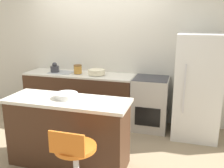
{
  "coord_description": "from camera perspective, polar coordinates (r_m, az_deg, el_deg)",
  "views": [
    {
      "loc": [
        1.54,
        -3.8,
        1.87
      ],
      "look_at": [
        0.54,
        -0.4,
        0.94
      ],
      "focal_mm": 40.0,
      "sensor_mm": 36.0,
      "label": 1
    }
  ],
  "objects": [
    {
      "name": "stool_chair",
      "position": [
        2.69,
        -8.45,
        -17.53
      ],
      "size": [
        0.43,
        0.43,
        0.86
      ],
      "color": "#B7B7BC",
      "rests_on": "ground_plane"
    },
    {
      "name": "refrigerator",
      "position": [
        4.18,
        18.85,
        -0.56
      ],
      "size": [
        0.7,
        0.73,
        1.65
      ],
      "color": "silver",
      "rests_on": "ground_plane"
    },
    {
      "name": "back_counter",
      "position": [
        4.72,
        -7.35,
        -2.94
      ],
      "size": [
        2.03,
        0.58,
        0.9
      ],
      "color": "#422819",
      "rests_on": "ground_plane"
    },
    {
      "name": "wall_back",
      "position": [
        4.72,
        -2.7,
        7.75
      ],
      "size": [
        8.0,
        0.06,
        2.6
      ],
      "color": "beige",
      "rests_on": "ground_plane"
    },
    {
      "name": "oven_range",
      "position": [
        4.37,
        8.73,
        -4.4
      ],
      "size": [
        0.59,
        0.59,
        0.9
      ],
      "color": "#B7B2A8",
      "rests_on": "ground_plane"
    },
    {
      "name": "mixing_bowl",
      "position": [
        4.44,
        -3.56,
        2.73
      ],
      "size": [
        0.29,
        0.29,
        0.09
      ],
      "color": "beige",
      "rests_on": "back_counter"
    },
    {
      "name": "fruit_bowl",
      "position": [
        3.21,
        -10.43,
        -2.6
      ],
      "size": [
        0.29,
        0.29,
        0.07
      ],
      "color": "white",
      "rests_on": "kitchen_island"
    },
    {
      "name": "canister_jar",
      "position": [
        4.56,
        -7.83,
        3.37
      ],
      "size": [
        0.15,
        0.15,
        0.16
      ],
      "color": "#B77F33",
      "rests_on": "back_counter"
    },
    {
      "name": "ground_plane",
      "position": [
        4.5,
        -5.17,
        -9.9
      ],
      "size": [
        14.0,
        14.0,
        0.0
      ],
      "primitive_type": "plane",
      "color": "#998466"
    },
    {
      "name": "kitchen_island",
      "position": [
        3.33,
        -9.92,
        -10.75
      ],
      "size": [
        1.58,
        0.57,
        0.9
      ],
      "color": "#422819",
      "rests_on": "ground_plane"
    },
    {
      "name": "kettle",
      "position": [
        4.77,
        -12.96,
        3.54
      ],
      "size": [
        0.16,
        0.16,
        0.18
      ],
      "color": "#333338",
      "rests_on": "back_counter"
    }
  ]
}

